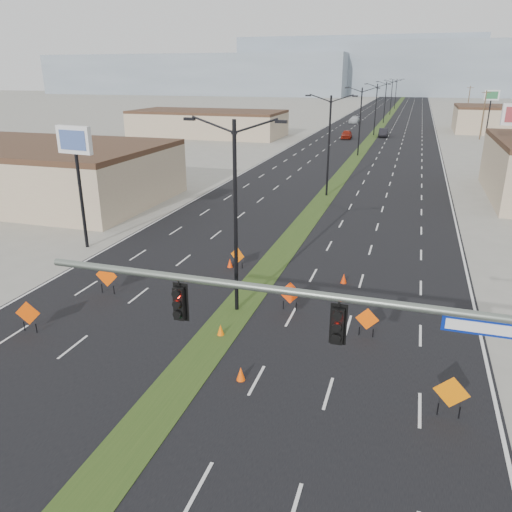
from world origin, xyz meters
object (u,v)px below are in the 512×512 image
(streetlight_1, at_px, (329,143))
(streetlight_2, at_px, (360,120))
(cone_1, at_px, (221,330))
(pole_sign_west, at_px, (75,150))
(cone_2, at_px, (344,278))
(car_mid, at_px, (383,133))
(construction_sign_3, at_px, (290,294))
(construction_sign_2, at_px, (238,256))
(signal_mast, at_px, (403,349))
(streetlight_5, at_px, (391,96))
(cone_3, at_px, (230,263))
(construction_sign_5, at_px, (451,394))
(construction_sign_1, at_px, (107,277))
(construction_sign_4, at_px, (367,320))
(streetlight_6, at_px, (396,93))
(car_far, at_px, (354,120))
(construction_sign_0, at_px, (28,314))
(streetlight_0, at_px, (235,213))
(streetlight_3, at_px, (376,108))
(streetlight_4, at_px, (385,101))
(car_left, at_px, (347,134))
(pole_sign_east_far, at_px, (491,99))
(cone_0, at_px, (241,374))

(streetlight_1, bearing_deg, streetlight_2, 90.00)
(cone_1, relative_size, pole_sign_west, 0.07)
(cone_1, bearing_deg, cone_2, 59.90)
(car_mid, xyz_separation_m, construction_sign_3, (0.74, -81.39, 0.15))
(construction_sign_2, bearing_deg, signal_mast, -37.50)
(streetlight_5, bearing_deg, cone_3, -91.08)
(car_mid, distance_m, construction_sign_5, 88.69)
(construction_sign_1, bearing_deg, construction_sign_5, -19.80)
(streetlight_1, height_order, cone_2, streetlight_1)
(construction_sign_3, distance_m, construction_sign_5, 10.38)
(construction_sign_2, relative_size, construction_sign_4, 0.96)
(streetlight_6, distance_m, car_far, 59.19)
(construction_sign_0, bearing_deg, cone_2, 24.61)
(signal_mast, xyz_separation_m, streetlight_1, (-8.56, 38.00, 0.63))
(construction_sign_4, bearing_deg, cone_2, 106.70)
(streetlight_0, relative_size, cone_2, 16.02)
(construction_sign_4, bearing_deg, streetlight_3, 93.82)
(streetlight_2, bearing_deg, streetlight_4, 90.00)
(construction_sign_1, relative_size, cone_2, 2.91)
(car_left, xyz_separation_m, cone_2, (9.57, -71.30, -0.50))
(streetlight_1, relative_size, construction_sign_0, 6.04)
(streetlight_4, height_order, construction_sign_1, streetlight_4)
(car_left, distance_m, construction_sign_0, 82.17)
(car_left, bearing_deg, signal_mast, -84.31)
(signal_mast, xyz_separation_m, streetlight_2, (-8.56, 66.00, 0.63))
(streetlight_5, relative_size, pole_sign_east_far, 1.12)
(streetlight_4, bearing_deg, cone_2, -87.32)
(construction_sign_1, bearing_deg, cone_2, 21.55)
(cone_1, relative_size, cone_3, 1.00)
(car_mid, relative_size, cone_0, 7.79)
(streetlight_1, xyz_separation_m, construction_sign_2, (-2.00, -22.19, -4.58))
(car_far, bearing_deg, cone_1, -83.56)
(streetlight_5, xyz_separation_m, construction_sign_4, (6.96, -140.84, -4.54))
(streetlight_2, xyz_separation_m, construction_sign_5, (10.50, -62.07, -4.40))
(streetlight_2, relative_size, car_far, 1.83)
(car_left, xyz_separation_m, construction_sign_3, (7.31, -75.86, 0.15))
(construction_sign_3, height_order, cone_0, construction_sign_3)
(streetlight_6, xyz_separation_m, construction_sign_4, (6.96, -168.84, -4.54))
(cone_0, distance_m, cone_3, 12.91)
(streetlight_3, relative_size, construction_sign_0, 6.04)
(streetlight_1, height_order, construction_sign_4, streetlight_1)
(car_left, bearing_deg, streetlight_0, -89.51)
(construction_sign_1, bearing_deg, streetlight_4, 83.82)
(streetlight_0, relative_size, streetlight_1, 1.00)
(construction_sign_0, bearing_deg, construction_sign_2, 45.16)
(streetlight_0, bearing_deg, streetlight_6, 90.00)
(construction_sign_1, xyz_separation_m, construction_sign_4, (14.79, -0.58, -0.20))
(streetlight_1, height_order, construction_sign_2, streetlight_1)
(construction_sign_3, bearing_deg, cone_1, -133.03)
(cone_3, bearing_deg, car_left, 91.65)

